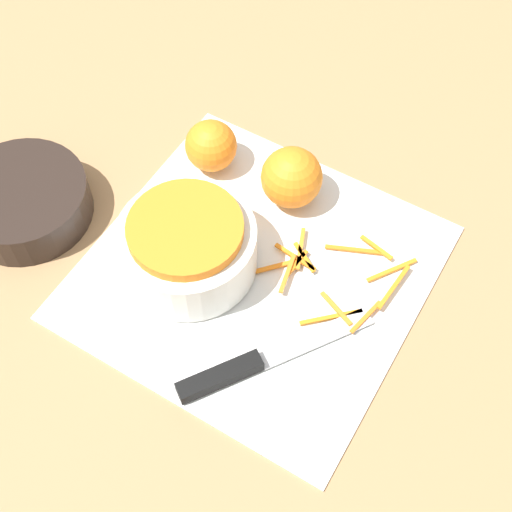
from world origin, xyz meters
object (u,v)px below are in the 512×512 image
orange_left (292,177)px  orange_right (211,146)px  bowl_speckled (187,245)px  knife (242,367)px  bowl_dark (24,201)px

orange_left → orange_right: 0.11m
orange_right → bowl_speckled: bearing=-157.1°
knife → orange_left: size_ratio=2.67×
bowl_speckled → orange_right: bowl_speckled is taller
bowl_speckled → bowl_dark: 0.22m
bowl_speckled → orange_left: bearing=-20.1°
knife → orange_right: bearing=73.3°
bowl_dark → orange_left: bearing=-55.5°
knife → orange_right: (0.23, 0.18, 0.03)m
bowl_speckled → knife: bowl_speckled is taller
bowl_dark → knife: 0.34m
bowl_speckled → orange_right: (0.14, 0.06, -0.00)m
bowl_speckled → orange_left: bowl_speckled is taller
bowl_dark → knife: size_ratio=0.80×
orange_left → knife: bearing=-163.0°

